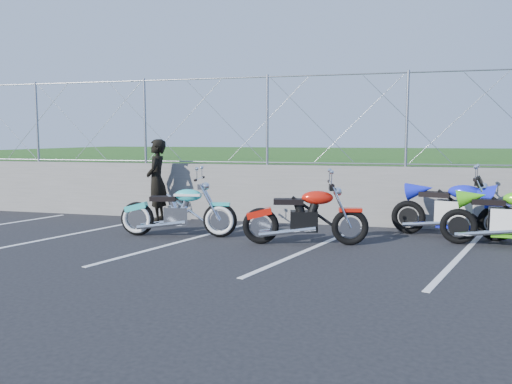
% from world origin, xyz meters
% --- Properties ---
extents(ground, '(90.00, 90.00, 0.00)m').
position_xyz_m(ground, '(0.00, 0.00, 0.00)').
color(ground, black).
rests_on(ground, ground).
extents(retaining_wall, '(30.00, 0.22, 1.30)m').
position_xyz_m(retaining_wall, '(0.00, 3.50, 0.65)').
color(retaining_wall, slate).
rests_on(retaining_wall, ground).
extents(grass_field, '(30.00, 20.00, 1.30)m').
position_xyz_m(grass_field, '(0.00, 13.50, 0.65)').
color(grass_field, '#1D4713').
rests_on(grass_field, ground).
extents(chain_link_fence, '(28.00, 0.03, 2.00)m').
position_xyz_m(chain_link_fence, '(0.00, 3.50, 2.30)').
color(chain_link_fence, gray).
rests_on(chain_link_fence, retaining_wall).
extents(parking_lines, '(18.29, 4.31, 0.01)m').
position_xyz_m(parking_lines, '(1.20, 1.00, 0.00)').
color(parking_lines, silver).
rests_on(parking_lines, ground).
extents(cruiser_turquoise, '(2.29, 0.72, 1.14)m').
position_xyz_m(cruiser_turquoise, '(-0.24, 1.39, 0.46)').
color(cruiser_turquoise, black).
rests_on(cruiser_turquoise, ground).
extents(naked_orange, '(2.23, 0.76, 1.12)m').
position_xyz_m(naked_orange, '(2.25, 1.26, 0.48)').
color(naked_orange, black).
rests_on(naked_orange, ground).
extents(sportbike_green, '(2.17, 0.77, 1.12)m').
position_xyz_m(sportbike_green, '(5.68, 1.93, 0.48)').
color(sportbike_green, black).
rests_on(sportbike_green, ground).
extents(sportbike_blue, '(2.22, 0.81, 1.17)m').
position_xyz_m(sportbike_blue, '(4.86, 2.59, 0.50)').
color(sportbike_blue, black).
rests_on(sportbike_blue, ground).
extents(person_standing, '(0.58, 0.76, 1.87)m').
position_xyz_m(person_standing, '(-1.44, 2.91, 0.94)').
color(person_standing, black).
rests_on(person_standing, ground).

